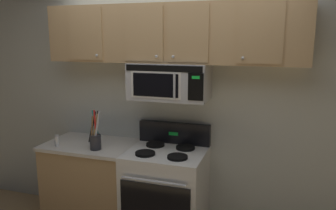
{
  "coord_description": "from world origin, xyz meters",
  "views": [
    {
      "loc": [
        0.98,
        -2.51,
        1.99
      ],
      "look_at": [
        0.0,
        0.49,
        1.35
      ],
      "focal_mm": 35.58,
      "sensor_mm": 36.0,
      "label": 1
    }
  ],
  "objects_px": {
    "stove_range": "(166,193)",
    "salt_shaker": "(57,141)",
    "utensil_crock_charcoal": "(95,138)",
    "over_range_microwave": "(170,81)"
  },
  "relations": [
    {
      "from": "over_range_microwave",
      "to": "utensil_crock_charcoal",
      "type": "distance_m",
      "value": 0.92
    },
    {
      "from": "stove_range",
      "to": "salt_shaker",
      "type": "height_order",
      "value": "stove_range"
    },
    {
      "from": "stove_range",
      "to": "utensil_crock_charcoal",
      "type": "distance_m",
      "value": 0.89
    },
    {
      "from": "salt_shaker",
      "to": "utensil_crock_charcoal",
      "type": "bearing_deg",
      "value": 5.77
    },
    {
      "from": "stove_range",
      "to": "utensil_crock_charcoal",
      "type": "height_order",
      "value": "utensil_crock_charcoal"
    },
    {
      "from": "over_range_microwave",
      "to": "salt_shaker",
      "type": "distance_m",
      "value": 1.3
    },
    {
      "from": "over_range_microwave",
      "to": "stove_range",
      "type": "bearing_deg",
      "value": -89.86
    },
    {
      "from": "utensil_crock_charcoal",
      "to": "salt_shaker",
      "type": "relative_size",
      "value": 3.32
    },
    {
      "from": "stove_range",
      "to": "salt_shaker",
      "type": "xyz_separation_m",
      "value": [
        -1.1,
        -0.19,
        0.49
      ]
    },
    {
      "from": "utensil_crock_charcoal",
      "to": "salt_shaker",
      "type": "bearing_deg",
      "value": -174.23
    }
  ]
}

